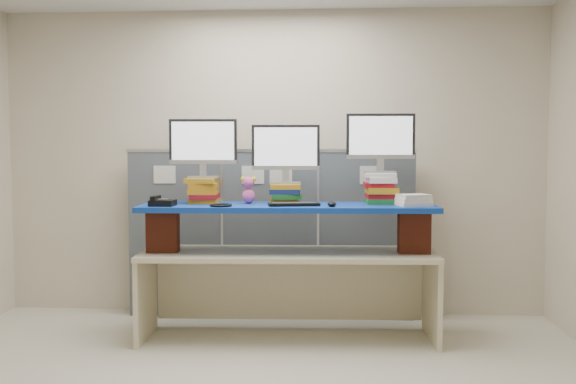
# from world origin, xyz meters

# --- Properties ---
(room) EXTENTS (5.00, 4.00, 2.80)m
(room) POSITION_xyz_m (0.00, 0.00, 1.40)
(room) COLOR beige
(room) RESTS_ON ground
(cubicle_partition) EXTENTS (2.60, 0.06, 1.53)m
(cubicle_partition) POSITION_xyz_m (-0.00, 1.78, 0.77)
(cubicle_partition) COLOR #495057
(cubicle_partition) RESTS_ON ground
(desk) EXTENTS (2.37, 0.77, 0.71)m
(desk) POSITION_xyz_m (0.20, 1.14, 0.57)
(desk) COLOR beige
(desk) RESTS_ON ground
(brick_pier_left) EXTENTS (0.25, 0.14, 0.34)m
(brick_pier_left) POSITION_xyz_m (-0.79, 1.05, 0.88)
(brick_pier_left) COLOR maroon
(brick_pier_left) RESTS_ON desk
(brick_pier_right) EXTENTS (0.25, 0.14, 0.34)m
(brick_pier_right) POSITION_xyz_m (1.20, 1.12, 0.88)
(brick_pier_right) COLOR maroon
(brick_pier_right) RESTS_ON desk
(blue_board) EXTENTS (2.36, 0.67, 0.04)m
(blue_board) POSITION_xyz_m (0.20, 1.14, 1.07)
(blue_board) COLOR navy
(blue_board) RESTS_ON brick_pier_left
(book_stack_left) EXTENTS (0.26, 0.31, 0.20)m
(book_stack_left) POSITION_xyz_m (-0.49, 1.23, 1.19)
(book_stack_left) COLOR orange
(book_stack_left) RESTS_ON blue_board
(book_stack_center) EXTENTS (0.27, 0.32, 0.16)m
(book_stack_center) POSITION_xyz_m (0.17, 1.26, 1.17)
(book_stack_center) COLOR orange
(book_stack_center) RESTS_ON blue_board
(book_stack_right) EXTENTS (0.27, 0.31, 0.25)m
(book_stack_right) POSITION_xyz_m (0.95, 1.28, 1.21)
(book_stack_right) COLOR #1A6427
(book_stack_right) RESTS_ON blue_board
(monitor_left) EXTENTS (0.55, 0.16, 0.48)m
(monitor_left) POSITION_xyz_m (-0.49, 1.23, 1.57)
(monitor_left) COLOR #9E9FA3
(monitor_left) RESTS_ON book_stack_left
(monitor_center) EXTENTS (0.55, 0.16, 0.48)m
(monitor_center) POSITION_xyz_m (0.18, 1.25, 1.52)
(monitor_center) COLOR #9E9FA3
(monitor_center) RESTS_ON book_stack_center
(monitor_right) EXTENTS (0.55, 0.16, 0.48)m
(monitor_right) POSITION_xyz_m (0.94, 1.28, 1.61)
(monitor_right) COLOR #9E9FA3
(monitor_right) RESTS_ON book_stack_right
(keyboard) EXTENTS (0.41, 0.21, 0.03)m
(keyboard) POSITION_xyz_m (0.26, 1.03, 1.10)
(keyboard) COLOR black
(keyboard) RESTS_ON blue_board
(mouse) EXTENTS (0.09, 0.13, 0.04)m
(mouse) POSITION_xyz_m (0.55, 0.99, 1.11)
(mouse) COLOR black
(mouse) RESTS_ON blue_board
(desk_phone) EXTENTS (0.19, 0.17, 0.08)m
(desk_phone) POSITION_xyz_m (-0.77, 0.96, 1.12)
(desk_phone) COLOR black
(desk_phone) RESTS_ON blue_board
(headset) EXTENTS (0.23, 0.23, 0.02)m
(headset) POSITION_xyz_m (-0.30, 0.94, 1.10)
(headset) COLOR black
(headset) RESTS_ON blue_board
(plush_toy) EXTENTS (0.13, 0.10, 0.22)m
(plush_toy) POSITION_xyz_m (-0.12, 1.21, 1.20)
(plush_toy) COLOR #E25698
(plush_toy) RESTS_ON blue_board
(binder_stack) EXTENTS (0.30, 0.27, 0.09)m
(binder_stack) POSITION_xyz_m (1.19, 1.10, 1.13)
(binder_stack) COLOR silver
(binder_stack) RESTS_ON blue_board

